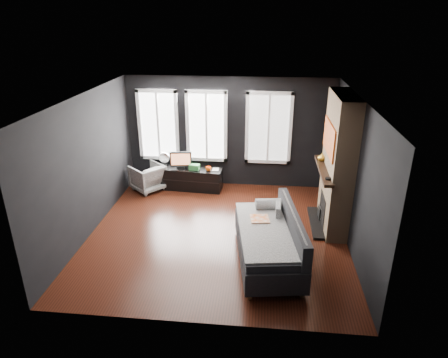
# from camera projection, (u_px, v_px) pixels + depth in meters

# --- Properties ---
(floor) EXTENTS (5.00, 5.00, 0.00)m
(floor) POSITION_uv_depth(u_px,v_px,m) (217.00, 233.00, 7.95)
(floor) COLOR black
(floor) RESTS_ON ground
(ceiling) EXTENTS (5.00, 5.00, 0.00)m
(ceiling) POSITION_uv_depth(u_px,v_px,m) (216.00, 98.00, 6.90)
(ceiling) COLOR white
(ceiling) RESTS_ON ground
(wall_back) EXTENTS (5.00, 0.02, 2.70)m
(wall_back) POSITION_uv_depth(u_px,v_px,m) (229.00, 133.00, 9.72)
(wall_back) COLOR black
(wall_back) RESTS_ON ground
(wall_left) EXTENTS (0.02, 5.00, 2.70)m
(wall_left) POSITION_uv_depth(u_px,v_px,m) (88.00, 165.00, 7.67)
(wall_left) COLOR black
(wall_left) RESTS_ON ground
(wall_right) EXTENTS (0.02, 5.00, 2.70)m
(wall_right) POSITION_uv_depth(u_px,v_px,m) (354.00, 175.00, 7.19)
(wall_right) COLOR black
(wall_right) RESTS_ON ground
(windows) EXTENTS (4.00, 0.16, 1.76)m
(windows) POSITION_uv_depth(u_px,v_px,m) (210.00, 90.00, 9.33)
(windows) COLOR white
(windows) RESTS_ON wall_back
(fireplace) EXTENTS (0.70, 1.62, 2.70)m
(fireplace) POSITION_uv_depth(u_px,v_px,m) (338.00, 163.00, 7.76)
(fireplace) COLOR #93724C
(fireplace) RESTS_ON floor
(sofa) EXTENTS (1.40, 2.33, 0.94)m
(sofa) POSITION_uv_depth(u_px,v_px,m) (268.00, 238.00, 6.89)
(sofa) COLOR #242426
(sofa) RESTS_ON floor
(stripe_pillow) EXTENTS (0.09, 0.35, 0.35)m
(stripe_pillow) POSITION_uv_depth(u_px,v_px,m) (278.00, 213.00, 7.27)
(stripe_pillow) COLOR gray
(stripe_pillow) RESTS_ON sofa
(armchair) EXTENTS (0.95, 0.95, 0.71)m
(armchair) POSITION_uv_depth(u_px,v_px,m) (148.00, 176.00, 9.76)
(armchair) COLOR white
(armchair) RESTS_ON floor
(media_console) EXTENTS (1.59, 0.60, 0.53)m
(media_console) POSITION_uv_depth(u_px,v_px,m) (191.00, 178.00, 9.86)
(media_console) COLOR black
(media_console) RESTS_ON floor
(monitor) EXTENTS (0.55, 0.19, 0.48)m
(monitor) POSITION_uv_depth(u_px,v_px,m) (181.00, 159.00, 9.67)
(monitor) COLOR black
(monitor) RESTS_ON media_console
(desk_fan) EXTENTS (0.26, 0.26, 0.37)m
(desk_fan) POSITION_uv_depth(u_px,v_px,m) (164.00, 159.00, 9.82)
(desk_fan) COLOR gray
(desk_fan) RESTS_ON media_console
(mug) EXTENTS (0.15, 0.12, 0.14)m
(mug) POSITION_uv_depth(u_px,v_px,m) (208.00, 168.00, 9.59)
(mug) COLOR #DF5109
(mug) RESTS_ON media_console
(book) EXTENTS (0.15, 0.02, 0.21)m
(book) POSITION_uv_depth(u_px,v_px,m) (212.00, 166.00, 9.63)
(book) COLOR tan
(book) RESTS_ON media_console
(storage_box) EXTENTS (0.26, 0.19, 0.13)m
(storage_box) POSITION_uv_depth(u_px,v_px,m) (194.00, 167.00, 9.66)
(storage_box) COLOR #327C39
(storage_box) RESTS_ON media_console
(mantel_vase) EXTENTS (0.22, 0.22, 0.16)m
(mantel_vase) POSITION_uv_depth(u_px,v_px,m) (322.00, 157.00, 8.21)
(mantel_vase) COLOR orange
(mantel_vase) RESTS_ON fireplace
(mantel_clock) EXTENTS (0.13, 0.13, 0.04)m
(mantel_clock) POSITION_uv_depth(u_px,v_px,m) (328.00, 179.00, 7.32)
(mantel_clock) COLOR black
(mantel_clock) RESTS_ON fireplace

